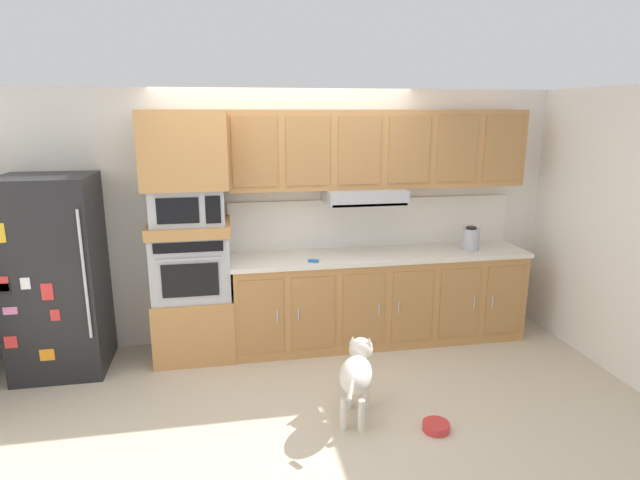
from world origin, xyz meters
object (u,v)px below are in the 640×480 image
(dog, at_px, (357,371))
(microwave, at_px, (188,205))
(electric_kettle, at_px, (471,239))
(dog_food_bowl, at_px, (436,426))
(screwdriver, at_px, (314,260))
(refrigerator, at_px, (56,276))
(built_in_oven, at_px, (192,264))

(dog, bearing_deg, microwave, 66.07)
(electric_kettle, relative_size, dog_food_bowl, 1.20)
(dog, bearing_deg, screwdriver, 29.17)
(microwave, height_order, dog_food_bowl, microwave)
(refrigerator, height_order, dog_food_bowl, refrigerator)
(microwave, relative_size, screwdriver, 4.07)
(refrigerator, xyz_separation_m, dog, (2.42, -1.23, -0.51))
(built_in_oven, distance_m, dog_food_bowl, 2.56)
(dog, relative_size, dog_food_bowl, 3.74)
(refrigerator, distance_m, microwave, 1.30)
(screwdriver, xyz_separation_m, dog_food_bowl, (0.67, -1.43, -0.90))
(microwave, xyz_separation_m, electric_kettle, (2.75, -0.05, -0.43))
(electric_kettle, distance_m, dog_food_bowl, 2.09)
(screwdriver, relative_size, dog_food_bowl, 0.79)
(screwdriver, height_order, dog, screwdriver)
(refrigerator, xyz_separation_m, screwdriver, (2.28, -0.12, 0.05))
(screwdriver, height_order, electric_kettle, electric_kettle)
(refrigerator, xyz_separation_m, electric_kettle, (3.91, 0.02, 0.15))
(built_in_oven, height_order, screwdriver, built_in_oven)
(dog, bearing_deg, dog_food_bowl, -99.05)
(refrigerator, height_order, dog, refrigerator)
(built_in_oven, bearing_deg, screwdriver, -9.52)
(built_in_oven, distance_m, microwave, 0.56)
(dog, distance_m, dog_food_bowl, 0.70)
(refrigerator, xyz_separation_m, built_in_oven, (1.16, 0.07, 0.02))
(screwdriver, bearing_deg, microwave, 170.48)
(screwdriver, xyz_separation_m, dog, (0.14, -1.11, -0.57))
(refrigerator, bearing_deg, dog_food_bowl, -27.69)
(microwave, bearing_deg, dog, -45.85)
(refrigerator, bearing_deg, microwave, 3.34)
(built_in_oven, height_order, dog_food_bowl, built_in_oven)
(electric_kettle, bearing_deg, dog_food_bowl, -121.59)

